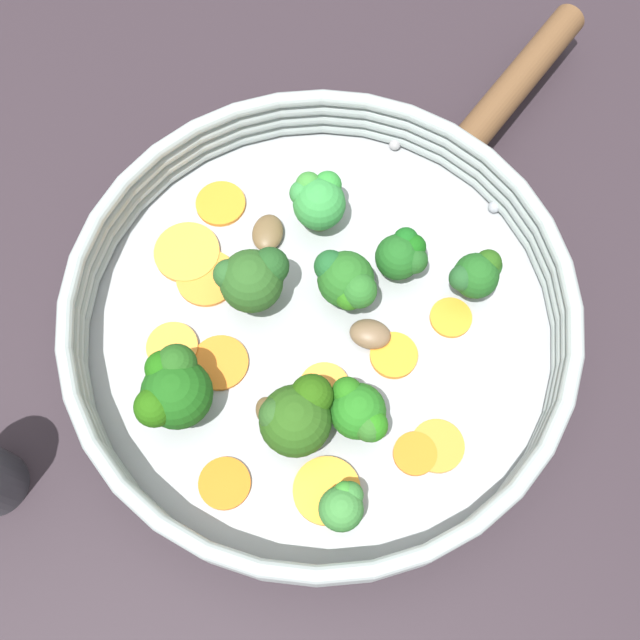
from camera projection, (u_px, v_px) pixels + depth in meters
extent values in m
plane|color=black|center=(320.00, 337.00, 0.54)|extent=(4.00, 4.00, 0.00)
cylinder|color=#939699|center=(320.00, 332.00, 0.53)|extent=(0.33, 0.33, 0.02)
torus|color=#8F9997|center=(320.00, 325.00, 0.52)|extent=(0.34, 0.34, 0.01)
torus|color=#8F9997|center=(320.00, 319.00, 0.51)|extent=(0.34, 0.34, 0.01)
torus|color=#8F9997|center=(320.00, 313.00, 0.50)|extent=(0.34, 0.34, 0.01)
torus|color=#8F9997|center=(320.00, 306.00, 0.49)|extent=(0.34, 0.34, 0.01)
cylinder|color=brown|center=(515.00, 85.00, 0.58)|extent=(0.10, 0.16, 0.03)
sphere|color=#8F939C|center=(494.00, 207.00, 0.55)|extent=(0.01, 0.01, 0.01)
sphere|color=gray|center=(395.00, 144.00, 0.57)|extent=(0.01, 0.01, 0.01)
cylinder|color=orange|center=(220.00, 363.00, 0.51)|extent=(0.06, 0.06, 0.00)
cylinder|color=orange|center=(221.00, 204.00, 0.56)|extent=(0.04, 0.04, 0.00)
cylinder|color=orange|center=(394.00, 355.00, 0.51)|extent=(0.05, 0.05, 0.00)
cylinder|color=orange|center=(324.00, 387.00, 0.50)|extent=(0.05, 0.05, 0.01)
cylinder|color=orange|center=(172.00, 347.00, 0.51)|extent=(0.04, 0.04, 0.00)
cylinder|color=orange|center=(187.00, 252.00, 0.54)|extent=(0.06, 0.06, 0.00)
cylinder|color=orange|center=(451.00, 318.00, 0.52)|extent=(0.04, 0.04, 0.00)
cylinder|color=orange|center=(415.00, 454.00, 0.49)|extent=(0.03, 0.03, 0.00)
cylinder|color=orange|center=(437.00, 446.00, 0.49)|extent=(0.05, 0.05, 0.00)
cylinder|color=orange|center=(327.00, 491.00, 0.48)|extent=(0.06, 0.06, 0.01)
cylinder|color=#D66010|center=(225.00, 483.00, 0.48)|extent=(0.05, 0.05, 0.00)
cylinder|color=orange|center=(207.00, 278.00, 0.53)|extent=(0.06, 0.06, 0.00)
cylinder|color=#7EAA5D|center=(471.00, 286.00, 0.53)|extent=(0.01, 0.01, 0.02)
sphere|color=#1A4E18|center=(476.00, 276.00, 0.51)|extent=(0.03, 0.03, 0.03)
sphere|color=#204A11|center=(488.00, 263.00, 0.51)|extent=(0.02, 0.02, 0.02)
sphere|color=#1E541A|center=(489.00, 266.00, 0.51)|extent=(0.02, 0.02, 0.02)
sphere|color=#1D4A20|center=(462.00, 278.00, 0.50)|extent=(0.02, 0.02, 0.02)
cylinder|color=#78985A|center=(304.00, 430.00, 0.49)|extent=(0.01, 0.01, 0.01)
sphere|color=#224913|center=(303.00, 422.00, 0.47)|extent=(0.05, 0.05, 0.05)
sphere|color=#254A1B|center=(277.00, 415.00, 0.46)|extent=(0.02, 0.02, 0.02)
sphere|color=#20490B|center=(312.00, 396.00, 0.47)|extent=(0.03, 0.03, 0.03)
cylinder|color=#88A56D|center=(396.00, 267.00, 0.53)|extent=(0.02, 0.02, 0.01)
sphere|color=#194F19|center=(398.00, 257.00, 0.52)|extent=(0.03, 0.03, 0.03)
sphere|color=#125115|center=(406.00, 240.00, 0.52)|extent=(0.02, 0.02, 0.02)
sphere|color=#114F0F|center=(413.00, 247.00, 0.51)|extent=(0.02, 0.02, 0.02)
sphere|color=#1B4A1A|center=(414.00, 260.00, 0.51)|extent=(0.02, 0.02, 0.02)
cylinder|color=#66964E|center=(340.00, 512.00, 0.47)|extent=(0.01, 0.01, 0.01)
sphere|color=#337130|center=(341.00, 509.00, 0.46)|extent=(0.03, 0.03, 0.03)
sphere|color=#2E6A2C|center=(350.00, 495.00, 0.46)|extent=(0.02, 0.02, 0.02)
sphere|color=#2F7927|center=(345.00, 492.00, 0.46)|extent=(0.01, 0.01, 0.01)
cylinder|color=#8BB266|center=(254.00, 294.00, 0.52)|extent=(0.02, 0.02, 0.02)
sphere|color=#234B1A|center=(251.00, 281.00, 0.50)|extent=(0.04, 0.04, 0.04)
sphere|color=#234D20|center=(228.00, 274.00, 0.50)|extent=(0.02, 0.02, 0.02)
sphere|color=#194118|center=(270.00, 266.00, 0.50)|extent=(0.03, 0.03, 0.03)
cylinder|color=#5C8F4A|center=(345.00, 290.00, 0.53)|extent=(0.01, 0.01, 0.01)
sphere|color=#20581B|center=(346.00, 279.00, 0.51)|extent=(0.04, 0.04, 0.04)
sphere|color=#245E20|center=(359.00, 290.00, 0.50)|extent=(0.02, 0.02, 0.02)
sphere|color=#194E21|center=(329.00, 266.00, 0.51)|extent=(0.02, 0.02, 0.02)
sphere|color=#236113|center=(349.00, 296.00, 0.50)|extent=(0.02, 0.02, 0.02)
cylinder|color=#7A9B5F|center=(183.00, 402.00, 0.49)|extent=(0.01, 0.01, 0.02)
sphere|color=#174B12|center=(177.00, 393.00, 0.47)|extent=(0.05, 0.05, 0.05)
sphere|color=#1D4C16|center=(176.00, 365.00, 0.47)|extent=(0.03, 0.03, 0.03)
sphere|color=#1E500B|center=(154.00, 407.00, 0.46)|extent=(0.03, 0.03, 0.03)
sphere|color=#18540D|center=(163.00, 368.00, 0.47)|extent=(0.02, 0.02, 0.02)
cylinder|color=#8EB45E|center=(357.00, 418.00, 0.49)|extent=(0.01, 0.01, 0.02)
sphere|color=#1F6318|center=(358.00, 411.00, 0.47)|extent=(0.04, 0.04, 0.04)
sphere|color=#1F6A12|center=(371.00, 425.00, 0.47)|extent=(0.02, 0.02, 0.02)
sphere|color=#1E5F12|center=(347.00, 392.00, 0.47)|extent=(0.02, 0.02, 0.02)
sphere|color=#265A1C|center=(370.00, 426.00, 0.47)|extent=(0.02, 0.02, 0.02)
cylinder|color=#7A984E|center=(319.00, 217.00, 0.55)|extent=(0.02, 0.02, 0.02)
sphere|color=#2E8037|center=(319.00, 204.00, 0.53)|extent=(0.04, 0.04, 0.04)
sphere|color=#2A812E|center=(328.00, 185.00, 0.53)|extent=(0.02, 0.02, 0.02)
sphere|color=#2E7836|center=(302.00, 193.00, 0.53)|extent=(0.02, 0.02, 0.02)
sphere|color=#337A2D|center=(309.00, 185.00, 0.53)|extent=(0.02, 0.02, 0.02)
ellipsoid|color=brown|center=(370.00, 337.00, 0.51)|extent=(0.03, 0.02, 0.01)
ellipsoid|color=brown|center=(268.00, 233.00, 0.54)|extent=(0.02, 0.03, 0.01)
ellipsoid|color=brown|center=(268.00, 412.00, 0.50)|extent=(0.03, 0.03, 0.01)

